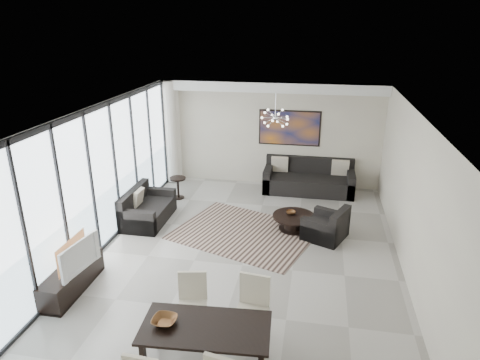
% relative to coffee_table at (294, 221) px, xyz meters
% --- Properties ---
extents(room_shell, '(6.00, 9.00, 2.90)m').
position_rel_coffee_table_xyz_m(room_shell, '(-0.40, -1.71, 1.26)').
color(room_shell, '#A8A39B').
rests_on(room_shell, ground).
extents(window_wall, '(0.37, 8.95, 2.90)m').
position_rel_coffee_table_xyz_m(window_wall, '(-3.72, -1.71, 1.28)').
color(window_wall, silver).
rests_on(window_wall, floor).
extents(soffit, '(5.98, 0.40, 0.26)m').
position_rel_coffee_table_xyz_m(soffit, '(-0.86, 2.59, 2.58)').
color(soffit, white).
rests_on(soffit, room_shell).
extents(painting, '(1.68, 0.04, 0.98)m').
position_rel_coffee_table_xyz_m(painting, '(-0.36, 2.76, 1.46)').
color(painting, '#B76319').
rests_on(painting, room_shell).
extents(chandelier, '(0.66, 0.66, 0.71)m').
position_rel_coffee_table_xyz_m(chandelier, '(-0.56, 0.79, 2.16)').
color(chandelier, silver).
rests_on(chandelier, room_shell).
extents(rug, '(3.45, 3.03, 0.01)m').
position_rel_coffee_table_xyz_m(rug, '(-1.06, -0.38, -0.18)').
color(rug, black).
rests_on(rug, floor).
extents(coffee_table, '(0.96, 0.96, 0.34)m').
position_rel_coffee_table_xyz_m(coffee_table, '(0.00, 0.00, 0.00)').
color(coffee_table, black).
rests_on(coffee_table, floor).
extents(bowl_coffee, '(0.26, 0.26, 0.07)m').
position_rel_coffee_table_xyz_m(bowl_coffee, '(-0.08, 0.08, 0.18)').
color(bowl_coffee, brown).
rests_on(bowl_coffee, coffee_table).
extents(sofa_main, '(2.41, 0.99, 0.88)m').
position_rel_coffee_table_xyz_m(sofa_main, '(0.24, 2.37, 0.11)').
color(sofa_main, black).
rests_on(sofa_main, floor).
extents(loveseat, '(0.86, 1.53, 0.76)m').
position_rel_coffee_table_xyz_m(loveseat, '(-3.41, -0.19, 0.07)').
color(loveseat, black).
rests_on(loveseat, floor).
extents(armchair, '(1.06, 1.09, 0.71)m').
position_rel_coffee_table_xyz_m(armchair, '(0.72, -0.28, 0.05)').
color(armchair, black).
rests_on(armchair, floor).
extents(side_table, '(0.42, 0.42, 0.58)m').
position_rel_coffee_table_xyz_m(side_table, '(-3.11, 1.24, 0.20)').
color(side_table, black).
rests_on(side_table, floor).
extents(tv_console, '(0.41, 1.47, 0.46)m').
position_rel_coffee_table_xyz_m(tv_console, '(-3.62, -3.02, 0.04)').
color(tv_console, black).
rests_on(tv_console, floor).
extents(television, '(0.27, 0.95, 0.54)m').
position_rel_coffee_table_xyz_m(television, '(-3.46, -3.06, 0.54)').
color(television, gray).
rests_on(television, tv_console).
extents(dining_table, '(1.74, 0.96, 0.70)m').
position_rel_coffee_table_xyz_m(dining_table, '(-0.88, -4.35, 0.42)').
color(dining_table, black).
rests_on(dining_table, floor).
extents(dining_chair_nw, '(0.51, 0.51, 0.93)m').
position_rel_coffee_table_xyz_m(dining_chair_nw, '(-1.29, -3.57, 0.34)').
color(dining_chair_nw, beige).
rests_on(dining_chair_nw, floor).
extents(dining_chair_ne, '(0.51, 0.51, 0.99)m').
position_rel_coffee_table_xyz_m(dining_chair_ne, '(-0.38, -3.57, 0.38)').
color(dining_chair_ne, beige).
rests_on(dining_chair_ne, floor).
extents(bowl_dining, '(0.34, 0.34, 0.08)m').
position_rel_coffee_table_xyz_m(bowl_dining, '(-1.42, -4.38, 0.55)').
color(bowl_dining, brown).
rests_on(bowl_dining, dining_table).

